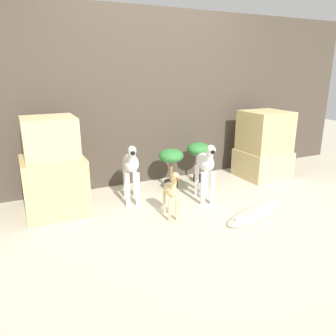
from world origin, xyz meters
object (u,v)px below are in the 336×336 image
Objects in this scene: zebra_left at (131,166)px; potted_palm_back at (171,161)px; potted_palm_front at (199,152)px; surfboard at (254,213)px; giraffe_figurine at (171,189)px; zebra_right at (206,165)px.

zebra_left is 0.64m from potted_palm_back.
surfboard is at bearing -90.13° from potted_palm_front.
giraffe_figurine is 0.99× the size of potted_palm_front.
zebra_left is (-0.78, 0.32, 0.00)m from zebra_right.
zebra_right is 1.36× the size of potted_palm_back.
zebra_left is 1.31× the size of potted_palm_front.
zebra_right is at bearing 24.66° from giraffe_figurine.
giraffe_figurine is (0.22, -0.58, -0.12)m from zebra_left.
zebra_right is 1.00× the size of zebra_left.
zebra_left is at bearing 139.65° from surfboard.
giraffe_figurine is at bearing -155.34° from zebra_right.
giraffe_figurine is at bearing -115.95° from potted_palm_back.
zebra_left is 1.36× the size of potted_palm_back.
potted_palm_back is at bearing 64.05° from giraffe_figurine.
potted_palm_front reaches higher than surfboard.
zebra_left reaches higher than giraffe_figurine.
zebra_right reaches higher than giraffe_figurine.
surfboard is (1.05, -0.89, -0.41)m from zebra_left.
potted_palm_back is (-0.18, 0.52, -0.06)m from zebra_right.
zebra_left is at bearing -161.47° from potted_palm_back.
zebra_left is at bearing -164.69° from potted_palm_front.
giraffe_figurine is 0.93m from surfboard.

